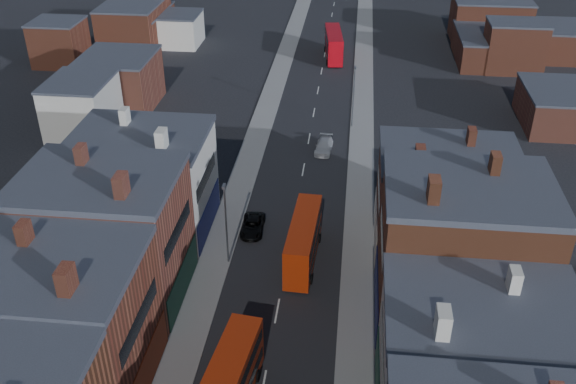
% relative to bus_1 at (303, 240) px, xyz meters
% --- Properties ---
extents(pavement_west, '(3.00, 200.00, 0.12)m').
position_rel_bus_1_xyz_m(pavement_west, '(-8.00, 19.03, -2.20)').
color(pavement_west, gray).
rests_on(pavement_west, ground).
extents(pavement_east, '(3.00, 200.00, 0.12)m').
position_rel_bus_1_xyz_m(pavement_east, '(5.00, 19.03, -2.20)').
color(pavement_east, gray).
rests_on(pavement_east, ground).
extents(lamp_post_2, '(0.25, 0.70, 8.12)m').
position_rel_bus_1_xyz_m(lamp_post_2, '(-6.70, -0.97, 2.44)').
color(lamp_post_2, slate).
rests_on(lamp_post_2, ground).
extents(lamp_post_3, '(0.25, 0.70, 8.12)m').
position_rel_bus_1_xyz_m(lamp_post_3, '(3.70, 29.03, 2.44)').
color(lamp_post_3, slate).
rests_on(lamp_post_3, ground).
extents(bus_1, '(2.80, 9.80, 4.19)m').
position_rel_bus_1_xyz_m(bus_1, '(0.00, 0.00, 0.00)').
color(bus_1, red).
rests_on(bus_1, ground).
extents(bus_2, '(3.47, 10.50, 4.45)m').
position_rel_bus_1_xyz_m(bus_2, '(0.00, 55.11, 0.14)').
color(bus_2, '#AC0710').
rests_on(bus_2, ground).
extents(car_2, '(2.23, 4.55, 1.24)m').
position_rel_bus_1_xyz_m(car_2, '(-5.30, 4.20, -1.64)').
color(car_2, black).
rests_on(car_2, ground).
extents(car_3, '(2.18, 4.71, 1.33)m').
position_rel_bus_1_xyz_m(car_3, '(0.53, 21.94, -1.60)').
color(car_3, silver).
rests_on(car_3, ground).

